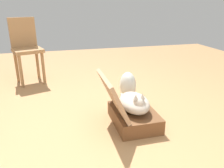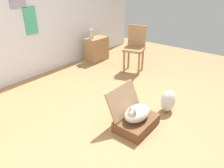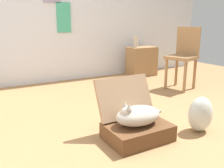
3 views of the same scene
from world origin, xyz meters
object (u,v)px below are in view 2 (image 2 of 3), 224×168
object	(u,v)px
chair	(135,47)
suitcase_base	(136,123)
side_table	(97,49)
vase_tall	(91,34)
plastic_bag_white	(168,101)
cat	(137,113)

from	to	relation	value
chair	suitcase_base	bearing A→B (deg)	-73.41
side_table	vase_tall	distance (m)	0.42
vase_tall	chair	world-z (taller)	chair
vase_tall	plastic_bag_white	bearing A→B (deg)	-110.26
cat	chair	bearing A→B (deg)	34.02
side_table	vase_tall	size ratio (longest dim) A/B	2.56
side_table	chair	distance (m)	1.12
side_table	vase_tall	xyz separation A→B (m)	(-0.14, 0.03, 0.39)
plastic_bag_white	chair	size ratio (longest dim) A/B	0.36
chair	cat	bearing A→B (deg)	-73.55
side_table	plastic_bag_white	bearing A→B (deg)	-113.35
plastic_bag_white	vase_tall	world-z (taller)	vase_tall
plastic_bag_white	chair	bearing A→B (deg)	51.17
suitcase_base	side_table	size ratio (longest dim) A/B	1.02
suitcase_base	side_table	distance (m)	2.78
plastic_bag_white	chair	xyz separation A→B (m)	(1.03, 1.27, 0.36)
cat	plastic_bag_white	bearing A→B (deg)	-12.85
cat	chair	xyz separation A→B (m)	(1.67, 1.13, 0.30)
plastic_bag_white	chair	world-z (taller)	chair
suitcase_base	vase_tall	distance (m)	2.78
vase_tall	chair	distance (m)	1.14
plastic_bag_white	chair	distance (m)	1.68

